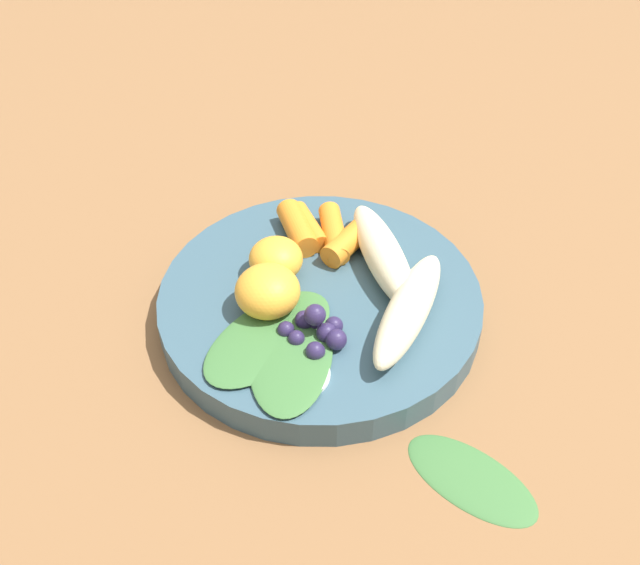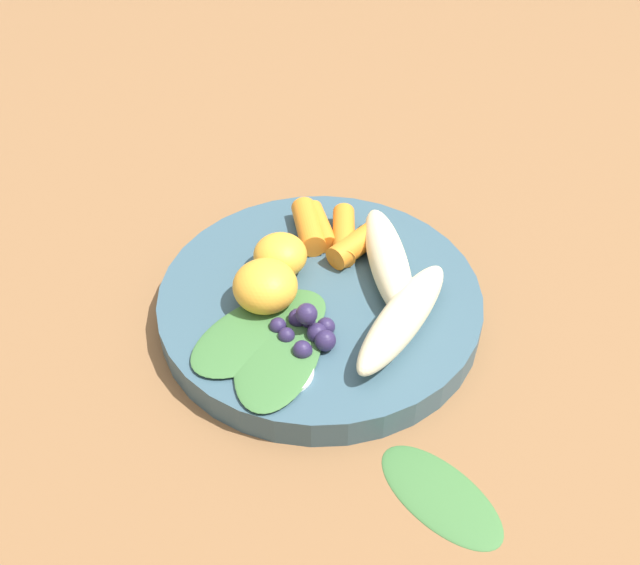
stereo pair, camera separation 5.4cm
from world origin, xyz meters
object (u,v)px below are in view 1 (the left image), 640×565
at_px(bowl, 320,304).
at_px(banana_peeled_left, 383,254).
at_px(kale_leaf_stray, 472,477).
at_px(orange_segment_near, 268,291).
at_px(banana_peeled_right, 409,309).

bearing_deg(bowl, banana_peeled_left, -133.01).
bearing_deg(kale_leaf_stray, orange_segment_near, 175.59).
height_order(banana_peeled_left, banana_peeled_right, same).
bearing_deg(orange_segment_near, banana_peeled_left, -135.21).
distance_m(banana_peeled_left, kale_leaf_stray, 0.18).
height_order(banana_peeled_left, kale_leaf_stray, banana_peeled_left).
bearing_deg(banana_peeled_right, banana_peeled_left, 37.43).
bearing_deg(banana_peeled_right, kale_leaf_stray, -140.25).
relative_size(bowl, banana_peeled_right, 2.01).
relative_size(banana_peeled_right, kale_leaf_stray, 1.33).
distance_m(banana_peeled_left, banana_peeled_right, 0.06).
relative_size(bowl, kale_leaf_stray, 2.67).
bearing_deg(bowl, kale_leaf_stray, 140.59).
bearing_deg(banana_peeled_left, banana_peeled_right, 178.49).
xyz_separation_m(banana_peeled_left, banana_peeled_right, (-0.03, 0.05, 0.00)).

